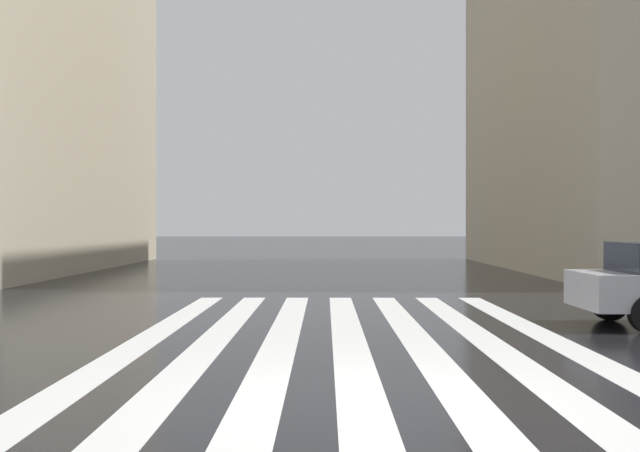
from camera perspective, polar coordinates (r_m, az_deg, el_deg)
name	(u,v)px	position (r m, az deg, el deg)	size (l,w,h in m)	color
ground_plane	(388,403)	(7.45, 5.14, -13.10)	(220.00, 220.00, 0.00)	black
zebra_crossing	(349,340)	(11.36, 2.19, -8.51)	(13.00, 6.50, 0.01)	silver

